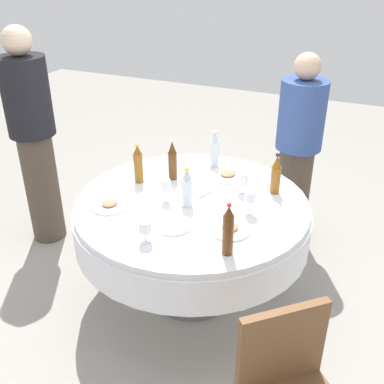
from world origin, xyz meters
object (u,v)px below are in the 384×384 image
(bottle_amber_front, at_px, (138,164))
(wine_glass_rear, at_px, (166,187))
(bottle_brown_rear, at_px, (228,231))
(plate_mid, at_px, (173,225))
(bottle_amber_east, at_px, (276,175))
(plate_west, at_px, (230,229))
(dining_table, at_px, (192,221))
(person_outer, at_px, (298,150))
(bottle_brown_south, at_px, (173,161))
(wine_glass_south, at_px, (250,197))
(plate_far, at_px, (110,205))
(person_east, at_px, (33,136))
(bottle_clear_outer, at_px, (187,188))
(wine_glass_near, at_px, (243,180))
(bottle_clear_inner, at_px, (214,150))
(plate_north, at_px, (228,175))
(wine_glass_inner, at_px, (145,227))

(bottle_amber_front, height_order, wine_glass_rear, bottle_amber_front)
(bottle_brown_rear, distance_m, plate_mid, 0.41)
(bottle_amber_east, distance_m, bottle_brown_rear, 0.75)
(plate_west, bearing_deg, dining_table, -124.11)
(bottle_amber_east, xyz_separation_m, person_outer, (-0.64, 0.01, -0.08))
(bottle_amber_front, distance_m, plate_west, 0.84)
(bottle_brown_south, bearing_deg, plate_west, 51.49)
(wine_glass_rear, bearing_deg, bottle_amber_front, -119.92)
(bottle_brown_south, xyz_separation_m, wine_glass_south, (0.24, 0.62, -0.02))
(plate_far, height_order, person_east, person_east)
(bottle_amber_east, height_order, person_east, person_east)
(wine_glass_rear, height_order, plate_west, wine_glass_rear)
(bottle_clear_outer, distance_m, bottle_brown_south, 0.38)
(bottle_brown_south, xyz_separation_m, wine_glass_near, (0.01, 0.50, -0.03))
(bottle_clear_inner, xyz_separation_m, wine_glass_rear, (0.59, -0.09, -0.02))
(bottle_clear_inner, bearing_deg, plate_north, 51.73)
(dining_table, xyz_separation_m, bottle_amber_east, (-0.32, 0.44, 0.27))
(bottle_clear_outer, height_order, person_outer, person_outer)
(bottle_amber_east, distance_m, plate_far, 1.05)
(wine_glass_rear, bearing_deg, wine_glass_near, 125.74)
(plate_north, xyz_separation_m, person_east, (0.22, -1.47, 0.13))
(bottle_amber_front, xyz_separation_m, person_east, (-0.09, -0.95, 0.02))
(bottle_brown_rear, relative_size, plate_west, 1.27)
(wine_glass_rear, height_order, wine_glass_inner, wine_glass_rear)
(wine_glass_inner, bearing_deg, wine_glass_south, 140.16)
(bottle_brown_south, relative_size, person_east, 0.17)
(wine_glass_south, height_order, wine_glass_inner, wine_glass_south)
(bottle_amber_front, distance_m, person_east, 0.95)
(wine_glass_inner, xyz_separation_m, plate_north, (-0.92, 0.14, -0.08))
(bottle_brown_south, xyz_separation_m, plate_north, (-0.18, 0.33, -0.12))
(wine_glass_rear, relative_size, wine_glass_inner, 1.15)
(wine_glass_inner, height_order, person_east, person_east)
(person_outer, distance_m, person_east, 1.99)
(bottle_amber_front, distance_m, bottle_brown_rear, 0.98)
(wine_glass_near, xyz_separation_m, plate_far, (0.49, -0.68, -0.08))
(dining_table, relative_size, bottle_clear_outer, 5.85)
(plate_north, bearing_deg, bottle_brown_south, -61.79)
(bottle_clear_outer, relative_size, plate_mid, 1.19)
(bottle_brown_rear, relative_size, plate_mid, 1.38)
(plate_mid, height_order, person_east, person_east)
(bottle_amber_front, relative_size, bottle_brown_south, 0.97)
(wine_glass_rear, height_order, person_east, person_east)
(bottle_clear_inner, distance_m, plate_north, 0.22)
(wine_glass_near, relative_size, plate_west, 0.60)
(bottle_brown_rear, relative_size, wine_glass_inner, 2.29)
(bottle_brown_rear, bearing_deg, wine_glass_inner, -80.11)
(dining_table, bearing_deg, plate_mid, 3.40)
(bottle_brown_south, relative_size, plate_north, 1.09)
(bottle_brown_rear, relative_size, wine_glass_rear, 1.99)
(bottle_clear_outer, distance_m, bottle_amber_front, 0.46)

